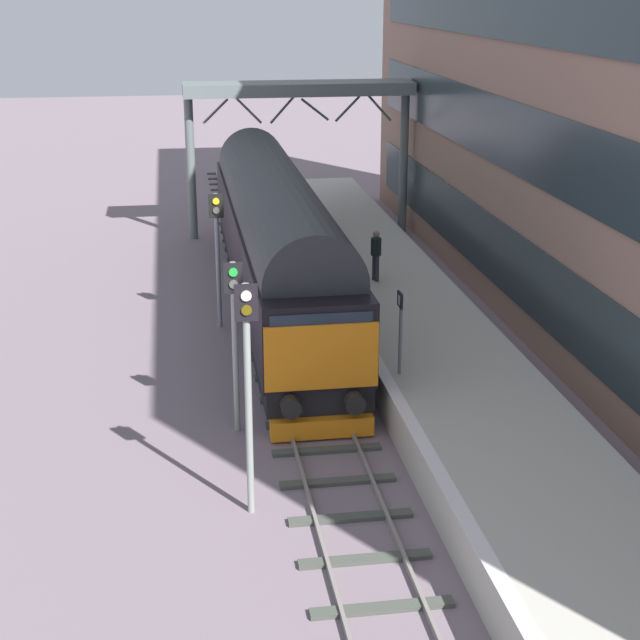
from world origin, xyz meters
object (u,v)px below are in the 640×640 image
Objects in this scene: signal_post_near at (248,375)px; platform_number_sign at (400,321)px; signal_post_far at (217,245)px; waiting_passenger at (376,251)px; signal_post_mid at (235,327)px; diesel_locomotive at (276,236)px.

platform_number_sign is at bearing 47.13° from signal_post_near.
waiting_passenger is at bearing 9.92° from signal_post_far.
signal_post_mid is 1.99× the size of platform_number_sign.
signal_post_far is at bearing 90.00° from signal_post_mid.
signal_post_near is 5.96m from platform_number_sign.
signal_post_near is at bearing -132.87° from platform_number_sign.
signal_post_near is 2.94× the size of waiting_passenger.
waiting_passenger is (5.09, 8.40, -0.62)m from signal_post_mid.
signal_post_far is (0.00, 7.51, 0.01)m from signal_post_mid.
signal_post_mid is (-0.00, 3.84, -0.37)m from signal_post_near.
diesel_locomotive is 2.38m from signal_post_far.
signal_post_near is 13.29m from waiting_passenger.
platform_number_sign is (2.11, -8.39, -0.10)m from diesel_locomotive.
diesel_locomotive is 4.69× the size of signal_post_mid.
signal_post_near is at bearing -98.61° from diesel_locomotive.
diesel_locomotive reaches higher than platform_number_sign.
signal_post_far is at bearing -144.31° from diesel_locomotive.
platform_number_sign is at bearing 7.13° from signal_post_mid.
signal_post_near is (-1.93, -12.73, 0.49)m from diesel_locomotive.
signal_post_near reaches higher than waiting_passenger.
platform_number_sign reaches higher than waiting_passenger.
signal_post_near reaches higher than signal_post_far.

